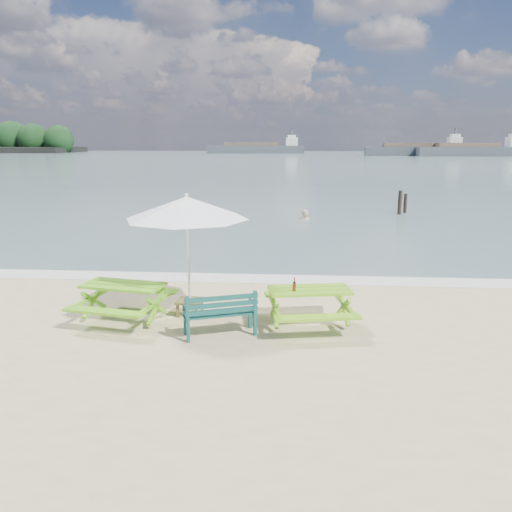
# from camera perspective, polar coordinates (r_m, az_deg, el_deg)

# --- Properties ---
(sea) EXTENTS (300.00, 300.00, 0.00)m
(sea) POSITION_cam_1_polar(r_m,az_deg,el_deg) (93.27, 3.63, 10.87)
(sea) COLOR slate
(sea) RESTS_ON ground
(foam_strip) EXTENTS (22.00, 0.90, 0.01)m
(foam_strip) POSITION_cam_1_polar(r_m,az_deg,el_deg) (13.34, -0.75, -2.58)
(foam_strip) COLOR silver
(foam_strip) RESTS_ON ground
(picnic_table_left) EXTENTS (1.93, 2.08, 0.78)m
(picnic_table_left) POSITION_cam_1_polar(r_m,az_deg,el_deg) (10.55, -14.79, -5.22)
(picnic_table_left) COLOR #61AF1A
(picnic_table_left) RESTS_ON ground
(picnic_table_right) EXTENTS (1.88, 2.03, 0.76)m
(picnic_table_right) POSITION_cam_1_polar(r_m,az_deg,el_deg) (9.99, 6.10, -5.93)
(picnic_table_right) COLOR #6FB11A
(picnic_table_right) RESTS_ON ground
(park_bench) EXTENTS (1.44, 0.89, 0.84)m
(park_bench) POSITION_cam_1_polar(r_m,az_deg,el_deg) (9.54, -4.13, -7.52)
(park_bench) COLOR #0F413E
(park_bench) RESTS_ON ground
(side_table) EXTENTS (0.56, 0.56, 0.33)m
(side_table) POSITION_cam_1_polar(r_m,az_deg,el_deg) (10.69, -7.56, -5.78)
(side_table) COLOR brown
(side_table) RESTS_ON ground
(patio_umbrella) EXTENTS (2.79, 2.79, 2.51)m
(patio_umbrella) POSITION_cam_1_polar(r_m,az_deg,el_deg) (10.21, -7.91, 5.48)
(patio_umbrella) COLOR silver
(patio_umbrella) RESTS_ON ground
(beer_bottle) EXTENTS (0.07, 0.07, 0.26)m
(beer_bottle) POSITION_cam_1_polar(r_m,az_deg,el_deg) (9.69, 4.40, -3.49)
(beer_bottle) COLOR brown
(beer_bottle) RESTS_ON picnic_table_right
(swimmer) EXTENTS (0.73, 0.54, 1.82)m
(swimmer) POSITION_cam_1_polar(r_m,az_deg,el_deg) (23.60, 5.56, 3.13)
(swimmer) COLOR tan
(swimmer) RESTS_ON ground
(mooring_pilings) EXTENTS (0.58, 0.78, 1.39)m
(mooring_pilings) POSITION_cam_1_polar(r_m,az_deg,el_deg) (26.17, 16.34, 5.64)
(mooring_pilings) COLOR black
(mooring_pilings) RESTS_ON ground
(cargo_ships) EXTENTS (148.86, 27.69, 4.40)m
(cargo_ships) POSITION_cam_1_polar(r_m,az_deg,el_deg) (138.36, 27.01, 10.71)
(cargo_ships) COLOR #3C4147
(cargo_ships) RESTS_ON ground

